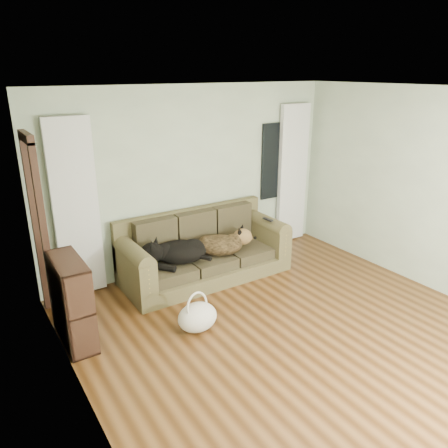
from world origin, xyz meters
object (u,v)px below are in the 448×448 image
sofa (206,247)px  dog_shepherd (222,244)px  tote_bag (197,318)px  bookshelf (72,300)px  dog_black_lab (177,253)px

sofa → dog_shepherd: size_ratio=3.49×
tote_bag → bookshelf: bearing=156.0°
dog_shepherd → tote_bag: dog_shepherd is taller
dog_black_lab → bookshelf: size_ratio=0.74×
sofa → dog_black_lab: bearing=-175.3°
dog_black_lab → bookshelf: 1.60m
sofa → tote_bag: size_ratio=5.09×
sofa → dog_shepherd: (0.21, -0.10, 0.04)m
dog_black_lab → bookshelf: (-1.51, -0.54, 0.02)m
sofa → dog_black_lab: size_ratio=3.32×
sofa → dog_black_lab: 0.46m
dog_shepherd → tote_bag: size_ratio=1.46×
sofa → bookshelf: (-1.97, -0.58, 0.05)m
dog_black_lab → dog_shepherd: dog_shepherd is taller
bookshelf → sofa: bearing=24.0°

